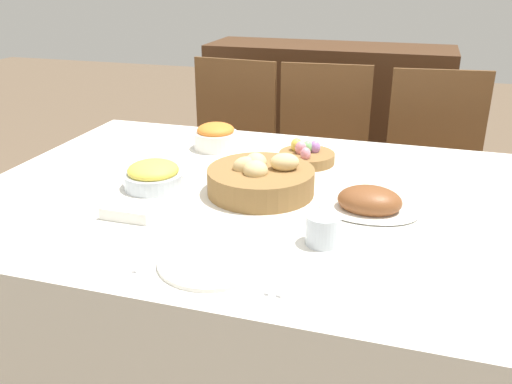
{
  "coord_description": "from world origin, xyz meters",
  "views": [
    {
      "loc": [
        0.39,
        -1.4,
        1.37
      ],
      "look_at": [
        -0.01,
        -0.09,
        0.8
      ],
      "focal_mm": 38.0,
      "sensor_mm": 36.0,
      "label": 1
    }
  ],
  "objects_px": {
    "spoon": "(290,274)",
    "fork": "(153,253)",
    "carrot_bowl": "(216,137)",
    "butter_dish": "(130,211)",
    "chair_far_center": "(320,166)",
    "ham_platter": "(369,203)",
    "dinner_plate": "(212,261)",
    "egg_basket": "(306,156)",
    "knife": "(276,272)",
    "chair_far_left": "(226,156)",
    "bread_basket": "(260,180)",
    "drinking_cup": "(323,230)",
    "pineapple_bowl": "(154,175)",
    "chair_far_right": "(434,177)",
    "sideboard": "(326,129)"
  },
  "relations": [
    {
      "from": "egg_basket",
      "to": "dinner_plate",
      "type": "xyz_separation_m",
      "value": [
        -0.06,
        -0.72,
        -0.02
      ]
    },
    {
      "from": "carrot_bowl",
      "to": "butter_dish",
      "type": "relative_size",
      "value": 1.14
    },
    {
      "from": "carrot_bowl",
      "to": "pineapple_bowl",
      "type": "relative_size",
      "value": 0.88
    },
    {
      "from": "butter_dish",
      "to": "spoon",
      "type": "bearing_deg",
      "value": -19.23
    },
    {
      "from": "chair_far_right",
      "to": "knife",
      "type": "height_order",
      "value": "chair_far_right"
    },
    {
      "from": "egg_basket",
      "to": "butter_dish",
      "type": "relative_size",
      "value": 1.36
    },
    {
      "from": "bread_basket",
      "to": "fork",
      "type": "relative_size",
      "value": 1.72
    },
    {
      "from": "chair_far_right",
      "to": "spoon",
      "type": "relative_size",
      "value": 5.32
    },
    {
      "from": "chair_far_left",
      "to": "chair_far_center",
      "type": "distance_m",
      "value": 0.46
    },
    {
      "from": "carrot_bowl",
      "to": "fork",
      "type": "relative_size",
      "value": 0.87
    },
    {
      "from": "carrot_bowl",
      "to": "fork",
      "type": "xyz_separation_m",
      "value": [
        0.14,
        -0.77,
        -0.04
      ]
    },
    {
      "from": "chair_far_center",
      "to": "knife",
      "type": "relative_size",
      "value": 5.32
    },
    {
      "from": "chair_far_right",
      "to": "chair_far_center",
      "type": "distance_m",
      "value": 0.51
    },
    {
      "from": "bread_basket",
      "to": "chair_far_left",
      "type": "bearing_deg",
      "value": 115.44
    },
    {
      "from": "spoon",
      "to": "chair_far_left",
      "type": "bearing_deg",
      "value": 116.5
    },
    {
      "from": "pineapple_bowl",
      "to": "spoon",
      "type": "distance_m",
      "value": 0.63
    },
    {
      "from": "dinner_plate",
      "to": "egg_basket",
      "type": "bearing_deg",
      "value": 85.11
    },
    {
      "from": "ham_platter",
      "to": "dinner_plate",
      "type": "distance_m",
      "value": 0.49
    },
    {
      "from": "bread_basket",
      "to": "knife",
      "type": "height_order",
      "value": "bread_basket"
    },
    {
      "from": "carrot_bowl",
      "to": "fork",
      "type": "distance_m",
      "value": 0.79
    },
    {
      "from": "chair_far_right",
      "to": "chair_far_center",
      "type": "xyz_separation_m",
      "value": [
        -0.51,
        0.0,
        0.0
      ]
    },
    {
      "from": "sideboard",
      "to": "pineapple_bowl",
      "type": "relative_size",
      "value": 7.59
    },
    {
      "from": "ham_platter",
      "to": "butter_dish",
      "type": "height_order",
      "value": "ham_platter"
    },
    {
      "from": "bread_basket",
      "to": "butter_dish",
      "type": "relative_size",
      "value": 2.26
    },
    {
      "from": "chair_far_left",
      "to": "drinking_cup",
      "type": "distance_m",
      "value": 1.42
    },
    {
      "from": "knife",
      "to": "fork",
      "type": "bearing_deg",
      "value": 178.63
    },
    {
      "from": "egg_basket",
      "to": "fork",
      "type": "distance_m",
      "value": 0.75
    },
    {
      "from": "chair_far_left",
      "to": "bread_basket",
      "type": "xyz_separation_m",
      "value": [
        0.46,
        -0.96,
        0.29
      ]
    },
    {
      "from": "spoon",
      "to": "fork",
      "type": "bearing_deg",
      "value": -178.63
    },
    {
      "from": "chair_far_left",
      "to": "chair_far_right",
      "type": "relative_size",
      "value": 1.0
    },
    {
      "from": "knife",
      "to": "chair_far_right",
      "type": "bearing_deg",
      "value": 74.06
    },
    {
      "from": "dinner_plate",
      "to": "fork",
      "type": "relative_size",
      "value": 1.36
    },
    {
      "from": "pineapple_bowl",
      "to": "drinking_cup",
      "type": "height_order",
      "value": "pineapple_bowl"
    },
    {
      "from": "chair_far_right",
      "to": "fork",
      "type": "bearing_deg",
      "value": -121.99
    },
    {
      "from": "egg_basket",
      "to": "knife",
      "type": "xyz_separation_m",
      "value": [
        0.09,
        -0.72,
        -0.02
      ]
    },
    {
      "from": "pineapple_bowl",
      "to": "dinner_plate",
      "type": "xyz_separation_m",
      "value": [
        0.33,
        -0.37,
        -0.03
      ]
    },
    {
      "from": "sideboard",
      "to": "bread_basket",
      "type": "bearing_deg",
      "value": -86.86
    },
    {
      "from": "egg_basket",
      "to": "drinking_cup",
      "type": "bearing_deg",
      "value": -74.13
    },
    {
      "from": "ham_platter",
      "to": "carrot_bowl",
      "type": "distance_m",
      "value": 0.71
    },
    {
      "from": "sideboard",
      "to": "egg_basket",
      "type": "bearing_deg",
      "value": -83.21
    },
    {
      "from": "pineapple_bowl",
      "to": "drinking_cup",
      "type": "xyz_separation_m",
      "value": [
        0.55,
        -0.21,
        -0.0
      ]
    },
    {
      "from": "chair_far_right",
      "to": "dinner_plate",
      "type": "height_order",
      "value": "chair_far_right"
    },
    {
      "from": "sideboard",
      "to": "chair_far_right",
      "type": "bearing_deg",
      "value": -49.84
    },
    {
      "from": "knife",
      "to": "spoon",
      "type": "xyz_separation_m",
      "value": [
        0.03,
        0.0,
        0.0
      ]
    },
    {
      "from": "chair_far_left",
      "to": "carrot_bowl",
      "type": "distance_m",
      "value": 0.69
    },
    {
      "from": "knife",
      "to": "butter_dish",
      "type": "height_order",
      "value": "butter_dish"
    },
    {
      "from": "dinner_plate",
      "to": "knife",
      "type": "distance_m",
      "value": 0.15
    },
    {
      "from": "knife",
      "to": "drinking_cup",
      "type": "height_order",
      "value": "drinking_cup"
    },
    {
      "from": "chair_far_center",
      "to": "ham_platter",
      "type": "distance_m",
      "value": 1.08
    },
    {
      "from": "pineapple_bowl",
      "to": "knife",
      "type": "relative_size",
      "value": 0.99
    }
  ]
}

